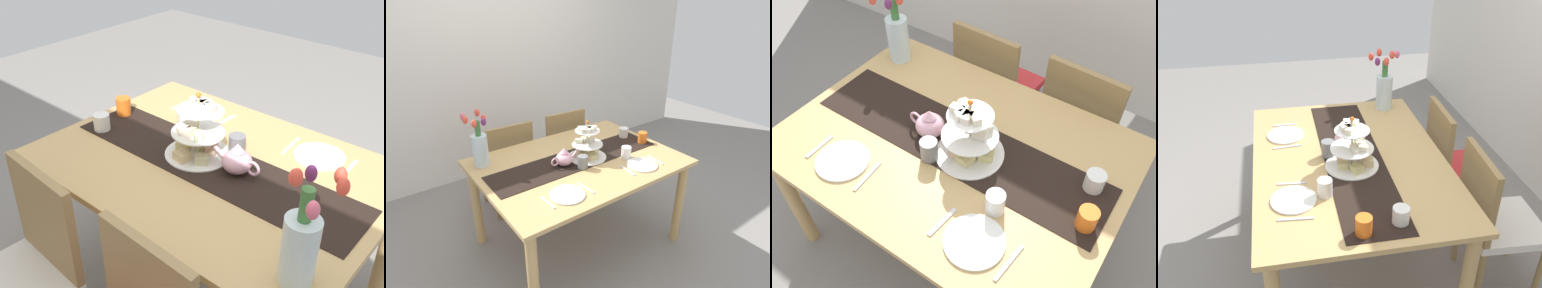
# 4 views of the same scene
# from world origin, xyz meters

# --- Properties ---
(ground_plane) EXTENTS (8.00, 8.00, 0.00)m
(ground_plane) POSITION_xyz_m (0.00, 0.00, 0.00)
(ground_plane) COLOR gray
(dining_table) EXTENTS (1.50, 1.09, 0.77)m
(dining_table) POSITION_xyz_m (0.00, 0.00, 0.67)
(dining_table) COLOR tan
(dining_table) RESTS_ON ground_plane
(chair_left) EXTENTS (0.44, 0.44, 0.91)m
(chair_left) POSITION_xyz_m (-0.25, 0.77, 0.50)
(chair_left) COLOR olive
(chair_left) RESTS_ON ground_plane
(chair_right) EXTENTS (0.45, 0.45, 0.91)m
(chair_right) POSITION_xyz_m (0.34, 0.77, 0.50)
(chair_right) COLOR olive
(chair_right) RESTS_ON ground_plane
(table_runner) EXTENTS (1.40, 0.33, 0.00)m
(table_runner) POSITION_xyz_m (0.00, 0.02, 0.77)
(table_runner) COLOR black
(table_runner) RESTS_ON dining_table
(tiered_cake_stand) EXTENTS (0.30, 0.30, 0.30)m
(tiered_cake_stand) POSITION_xyz_m (0.09, 0.01, 0.87)
(tiered_cake_stand) COLOR beige
(tiered_cake_stand) RESTS_ON table_runner
(teapot) EXTENTS (0.24, 0.13, 0.14)m
(teapot) POSITION_xyz_m (-0.13, 0.00, 0.83)
(teapot) COLOR #E5A8BC
(teapot) RESTS_ON table_runner
(tulip_vase) EXTENTS (0.17, 0.22, 0.42)m
(tulip_vase) POSITION_xyz_m (-0.62, 0.36, 0.93)
(tulip_vase) COLOR silver
(tulip_vase) RESTS_ON dining_table
(cream_jug) EXTENTS (0.08, 0.08, 0.08)m
(cream_jug) POSITION_xyz_m (0.59, 0.13, 0.82)
(cream_jug) COLOR white
(cream_jug) RESTS_ON dining_table
(dinner_plate_left) EXTENTS (0.23, 0.23, 0.01)m
(dinner_plate_left) POSITION_xyz_m (-0.34, -0.34, 0.78)
(dinner_plate_left) COLOR white
(dinner_plate_left) RESTS_ON dining_table
(fork_left) EXTENTS (0.02, 0.15, 0.01)m
(fork_left) POSITION_xyz_m (-0.48, -0.34, 0.78)
(fork_left) COLOR silver
(fork_left) RESTS_ON dining_table
(knife_left) EXTENTS (0.03, 0.17, 0.01)m
(knife_left) POSITION_xyz_m (-0.19, -0.34, 0.78)
(knife_left) COLOR silver
(knife_left) RESTS_ON dining_table
(dinner_plate_right) EXTENTS (0.23, 0.23, 0.01)m
(dinner_plate_right) POSITION_xyz_m (0.34, -0.34, 0.78)
(dinner_plate_right) COLOR white
(dinner_plate_right) RESTS_ON dining_table
(fork_right) EXTENTS (0.03, 0.15, 0.01)m
(fork_right) POSITION_xyz_m (0.19, -0.34, 0.78)
(fork_right) COLOR silver
(fork_right) RESTS_ON dining_table
(knife_right) EXTENTS (0.03, 0.17, 0.01)m
(knife_right) POSITION_xyz_m (0.48, -0.34, 0.78)
(knife_right) COLOR silver
(knife_right) RESTS_ON dining_table
(mug_grey) EXTENTS (0.08, 0.08, 0.09)m
(mug_grey) POSITION_xyz_m (-0.04, -0.12, 0.82)
(mug_grey) COLOR slate
(mug_grey) RESTS_ON table_runner
(mug_white_text) EXTENTS (0.08, 0.08, 0.09)m
(mug_white_text) POSITION_xyz_m (0.33, -0.18, 0.82)
(mug_white_text) COLOR white
(mug_white_text) RESTS_ON dining_table
(mug_orange) EXTENTS (0.08, 0.08, 0.09)m
(mug_orange) POSITION_xyz_m (0.64, -0.05, 0.82)
(mug_orange) COLOR orange
(mug_orange) RESTS_ON dining_table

